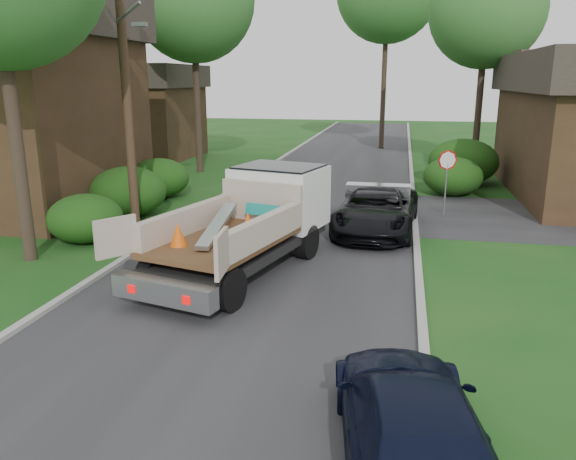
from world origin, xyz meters
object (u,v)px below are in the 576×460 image
(stop_sign, at_px, (447,169))
(tree_left_far, at_px, (193,0))
(tree_right_far, at_px, (487,10))
(flatbed_truck, at_px, (259,214))
(black_pickup, at_px, (377,210))
(navy_suv, at_px, (412,424))
(utility_pole, at_px, (125,74))
(house_left_far, at_px, (137,110))

(stop_sign, relative_size, tree_left_far, 0.20)
(tree_right_far, bearing_deg, flatbed_truck, -113.44)
(stop_sign, xyz_separation_m, black_pickup, (-2.42, -2.93, -1.02))
(tree_left_far, distance_m, tree_right_far, 15.31)
(navy_suv, bearing_deg, tree_left_far, -72.62)
(utility_pole, distance_m, navy_suv, 15.07)
(navy_suv, bearing_deg, utility_pole, -58.59)
(stop_sign, relative_size, utility_pole, 0.25)
(utility_pole, height_order, flatbed_truck, utility_pole)
(stop_sign, bearing_deg, utility_pole, -159.38)
(utility_pole, distance_m, tree_right_far, 20.12)
(black_pickup, bearing_deg, navy_suv, -81.37)
(utility_pole, bearing_deg, house_left_far, 115.23)
(tree_left_far, distance_m, navy_suv, 26.94)
(utility_pole, distance_m, flatbed_truck, 7.06)
(stop_sign, xyz_separation_m, flatbed_truck, (-5.49, -6.97, -0.37))
(stop_sign, height_order, utility_pole, utility_pole)
(house_left_far, xyz_separation_m, navy_suv, (17.30, -28.00, -2.38))
(flatbed_truck, bearing_deg, utility_pole, 165.00)
(flatbed_truck, bearing_deg, tree_right_far, 81.15)
(stop_sign, xyz_separation_m, tree_left_far, (-12.70, 8.00, 7.20))
(house_left_far, bearing_deg, black_pickup, -44.38)
(utility_pole, relative_size, tree_left_far, 0.82)
(tree_left_far, bearing_deg, house_left_far, 140.19)
(stop_sign, height_order, flatbed_truck, flatbed_truck)
(black_pickup, bearing_deg, tree_left_far, 137.04)
(house_left_far, height_order, navy_suv, house_left_far)
(tree_right_far, bearing_deg, utility_pole, -130.84)
(utility_pole, bearing_deg, tree_left_far, 99.54)
(house_left_far, height_order, tree_right_far, tree_right_far)
(tree_right_far, height_order, navy_suv, tree_right_far)
(tree_right_far, height_order, black_pickup, tree_right_far)
(utility_pole, relative_size, black_pickup, 1.83)
(house_left_far, height_order, black_pickup, house_left_far)
(house_left_far, distance_m, tree_left_far, 9.81)
(navy_suv, bearing_deg, flatbed_truck, -71.81)
(tree_right_far, relative_size, flatbed_truck, 1.58)
(stop_sign, height_order, black_pickup, stop_sign)
(black_pickup, height_order, navy_suv, black_pickup)
(black_pickup, bearing_deg, utility_pole, -168.68)
(house_left_far, xyz_separation_m, tree_left_far, (6.00, -5.00, 5.93))
(tree_right_far, bearing_deg, tree_left_far, -168.69)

